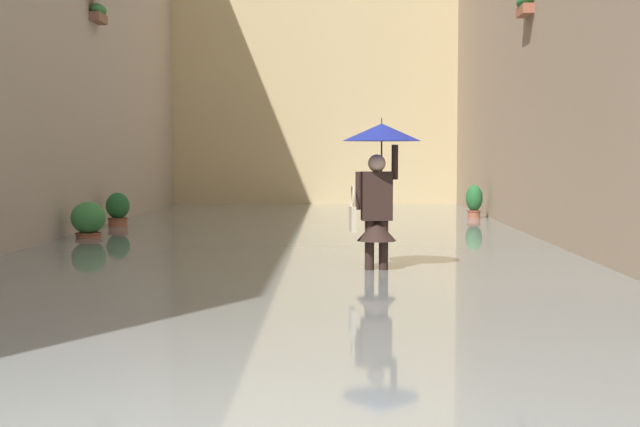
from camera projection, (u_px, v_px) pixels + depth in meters
ground_plane at (298, 251)px, 15.86m from camera, size 60.00×60.00×0.00m
flood_water at (298, 246)px, 15.86m from camera, size 9.16×29.04×0.19m
building_facade_far at (315, 59)px, 27.96m from camera, size 11.96×1.80×9.08m
person_wading at (379, 170)px, 11.70m from camera, size 1.00×1.00×2.12m
potted_plant_near_left at (474, 203)px, 21.22m from camera, size 0.38×0.38×0.95m
potted_plant_mid_right at (88, 223)px, 16.27m from camera, size 0.61×0.61×0.82m
potted_plant_near_right at (118, 212)px, 18.78m from camera, size 0.48×0.48×0.88m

